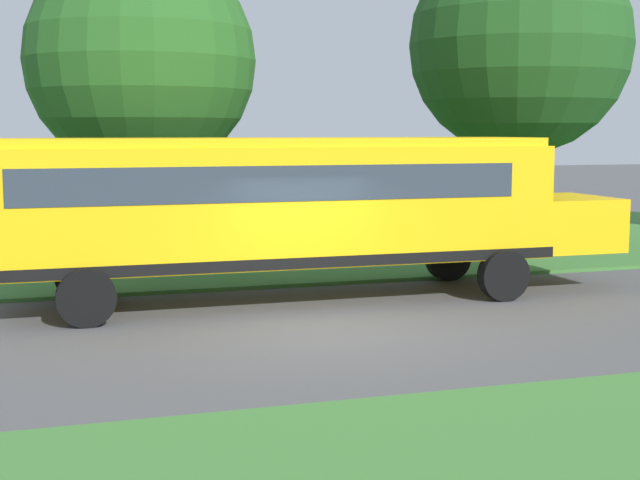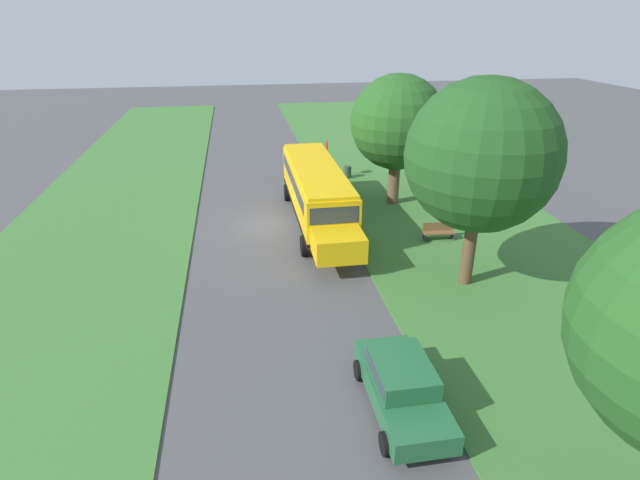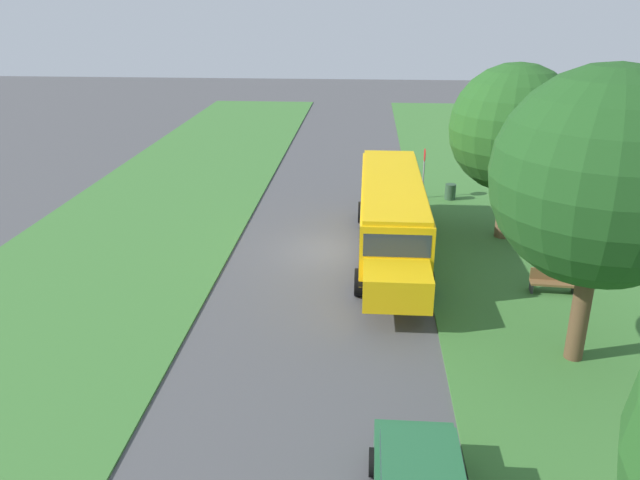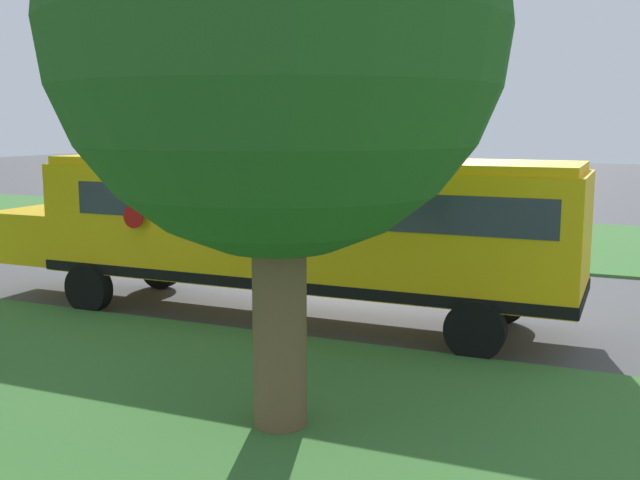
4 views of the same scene
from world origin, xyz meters
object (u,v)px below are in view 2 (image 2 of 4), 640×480
Objects in this scene: school_bus at (317,190)px; park_bench at (439,232)px; stop_sign at (327,155)px; trash_bin at (347,172)px; oak_tree_roadside_mid at (485,155)px; car_green_nearest at (402,383)px; oak_tree_beside_bus at (396,124)px.

school_bus is 6.78m from park_bench.
school_bus is 8.11m from stop_sign.
stop_sign is 1.94m from trash_bin.
oak_tree_roadside_mid is at bearing 124.04° from school_bus.
oak_tree_roadside_mid is at bearing 101.98° from stop_sign.
trash_bin is (-3.24, -22.14, -0.43)m from car_green_nearest.
stop_sign reaches higher than trash_bin.
school_bus is at bearing 76.11° from stop_sign.
trash_bin is (-1.44, 0.17, -1.29)m from stop_sign.
car_green_nearest is 0.51× the size of oak_tree_roadside_mid.
car_green_nearest is 1.61× the size of stop_sign.
park_bench is (-0.47, -4.50, -5.14)m from oak_tree_roadside_mid.
school_bus is 6.17m from oak_tree_beside_bus.
oak_tree_beside_bus is at bearing 118.11° from stop_sign.
oak_tree_beside_bus is 8.47× the size of trash_bin.
oak_tree_beside_bus reaches higher than stop_sign.
oak_tree_roadside_mid reaches higher than trash_bin.
oak_tree_beside_bus is 7.05m from stop_sign.
oak_tree_roadside_mid is at bearing 96.94° from trash_bin.
oak_tree_beside_bus reaches higher than school_bus.
car_green_nearest is at bearing 90.58° from school_bus.
school_bus is at bearing 24.96° from oak_tree_beside_bus.
car_green_nearest is at bearing 85.39° from stop_sign.
oak_tree_beside_bus is 4.67× the size of park_bench.
car_green_nearest is 0.58× the size of oak_tree_beside_bus.
oak_tree_roadside_mid is (-5.27, 7.80, 3.69)m from school_bus.
oak_tree_beside_bus is (-4.93, -2.29, 2.92)m from school_bus.
stop_sign is at bearing -71.24° from park_bench.
trash_bin is at bearing -74.11° from oak_tree_beside_bus.
oak_tree_beside_bus is 7.14m from park_bench.
school_bus is at bearing -29.90° from park_bench.
car_green_nearest is 17.84m from oak_tree_beside_bus.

